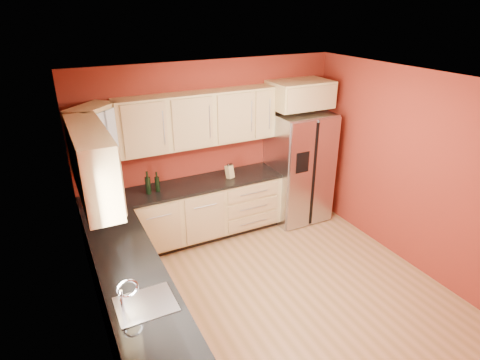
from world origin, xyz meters
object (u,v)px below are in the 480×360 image
object	(u,v)px
refrigerator	(298,167)
wine_bottle_a	(148,183)
canister_left	(101,195)
knife_block	(230,172)
soap_dispenser	(228,171)

from	to	relation	value
refrigerator	wine_bottle_a	xyz separation A→B (m)	(-2.43, 0.05, 0.19)
wine_bottle_a	canister_left	bearing A→B (deg)	177.19
canister_left	knife_block	world-z (taller)	canister_left
knife_block	refrigerator	bearing A→B (deg)	-22.07
refrigerator	soap_dispenser	distance (m)	1.23
refrigerator	wine_bottle_a	distance (m)	2.44
canister_left	knife_block	distance (m)	1.84
refrigerator	knife_block	size ratio (longest dim) A/B	9.17
canister_left	soap_dispenser	xyz separation A→B (m)	(1.82, -0.02, 0.00)
refrigerator	canister_left	distance (m)	3.05
canister_left	wine_bottle_a	size ratio (longest dim) A/B	0.61
canister_left	soap_dispenser	bearing A→B (deg)	-0.76
refrigerator	canister_left	xyz separation A→B (m)	(-3.05, 0.08, 0.13)
refrigerator	knife_block	distance (m)	1.22
wine_bottle_a	soap_dispenser	size ratio (longest dim) A/B	1.57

